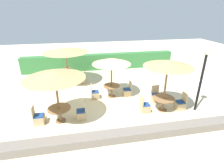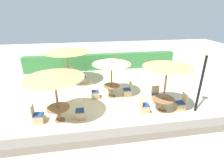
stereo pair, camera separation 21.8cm
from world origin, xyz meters
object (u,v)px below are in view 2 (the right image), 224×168
patio_chair_center_west (95,94)px  patio_chair_front_right_east (180,105)px  patio_chair_front_left_west (38,118)px  round_table_back_left (69,76)px  round_table_center (112,88)px  parasol_center (112,61)px  patio_chair_front_right_north (156,98)px  patio_chair_back_left_east (84,79)px  lamp_post (204,68)px  patio_chair_front_left_east (81,113)px  parasol_front_left (54,74)px  round_table_front_right (163,101)px  parasol_front_right (168,64)px  patio_chair_center_east (127,92)px  patio_chair_front_right_west (144,108)px  parasol_back_left (66,50)px  patio_chair_back_left_north (69,75)px  round_table_front_left (59,110)px

patio_chair_center_west → patio_chair_front_right_east: size_ratio=1.00×
patio_chair_front_left_west → round_table_back_left: bearing=165.4°
round_table_center → parasol_center: bearing=-63.8°
patio_chair_front_right_north → round_table_back_left: bearing=-35.3°
patio_chair_front_left_west → patio_chair_back_left_east: size_ratio=1.00×
lamp_post → round_table_back_left: lamp_post is taller
patio_chair_center_west → patio_chair_back_left_east: same height
patio_chair_front_left_east → patio_chair_front_right_east: size_ratio=1.00×
parasol_front_left → round_table_center: (2.86, 2.04, -1.78)m
patio_chair_front_left_west → patio_chair_front_right_north: 6.29m
round_table_center → round_table_front_right: (2.35, -2.05, 0.02)m
patio_chair_front_left_east → lamp_post: bearing=-93.1°
patio_chair_front_left_west → parasol_front_right: 6.58m
patio_chair_center_east → patio_chair_back_left_east: (-2.62, 2.57, 0.00)m
patio_chair_center_east → round_table_front_right: bearing=-145.4°
patio_chair_front_right_west → parasol_back_left: size_ratio=0.31×
patio_chair_front_left_west → patio_chair_center_west: bearing=126.0°
round_table_back_left → patio_chair_back_left_north: patio_chair_back_left_north is taller
parasol_front_right → patio_chair_back_left_east: bearing=131.1°
parasol_front_left → round_table_front_right: parasol_front_left is taller
round_table_front_right → round_table_front_left: bearing=179.9°
patio_chair_front_right_north → patio_chair_center_east: bearing=-35.7°
patio_chair_center_west → parasol_front_right: bearing=58.9°
round_table_center → patio_chair_back_left_north: 4.41m
patio_chair_center_west → patio_chair_front_right_north: 3.57m
patio_chair_back_left_north → patio_chair_back_left_east: (1.05, -0.96, 0.00)m
parasol_center → parasol_back_left: bearing=136.8°
parasol_front_left → patio_chair_front_right_north: size_ratio=2.85×
patio_chair_back_left_north → lamp_post: bearing=139.3°
patio_chair_front_right_north → patio_chair_front_right_west: (-1.02, -0.92, 0.00)m
patio_chair_center_east → parasol_back_left: (-3.61, 2.53, 2.18)m
round_table_front_left → patio_chair_back_left_east: patio_chair_back_left_east is taller
round_table_front_right → patio_chair_back_left_east: (-3.99, 4.57, -0.32)m
round_table_front_right → patio_chair_back_left_east: size_ratio=1.20×
patio_chair_back_left_north → round_table_back_left: bearing=93.3°
lamp_post → patio_chair_front_right_north: (-1.68, 1.25, -2.09)m
patio_chair_front_right_north → patio_chair_back_left_north: 6.84m
round_table_center → round_table_front_right: 3.12m
patio_chair_front_left_west → patio_chair_front_right_east: bearing=89.7°
round_table_center → parasol_back_left: parasol_back_left is taller
patio_chair_center_east → round_table_back_left: (-3.61, 2.53, 0.28)m
parasol_front_left → round_table_front_left: bearing=-45.0°
patio_chair_front_right_west → patio_chair_back_left_east: same height
patio_chair_front_left_west → parasol_front_right: bearing=90.1°
patio_chair_center_west → patio_chair_front_right_east: (4.33, -2.08, 0.00)m
patio_chair_center_west → round_table_back_left: bearing=-147.1°
round_table_front_left → patio_chair_front_left_east: (1.00, 0.03, -0.30)m
parasol_front_left → round_table_center: bearing=35.5°
patio_chair_front_left_west → parasol_back_left: (1.18, 4.54, 2.18)m
patio_chair_front_right_east → patio_chair_back_left_north: bearing=47.1°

